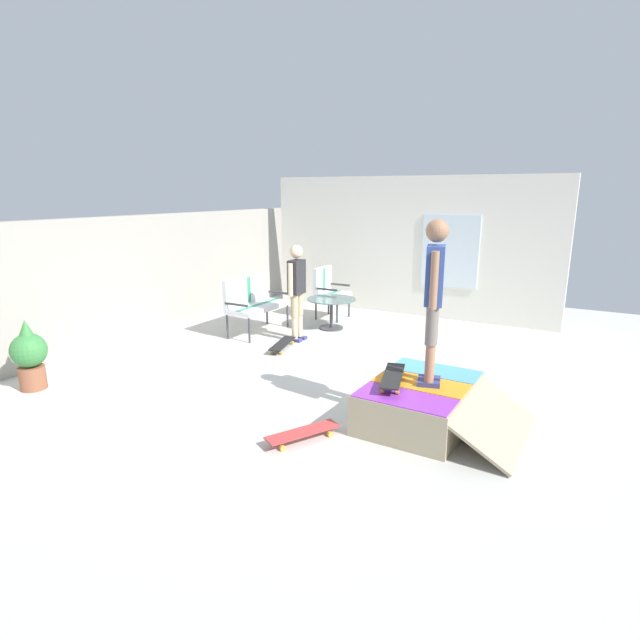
{
  "coord_description": "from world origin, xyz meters",
  "views": [
    {
      "loc": [
        -6.1,
        -2.98,
        2.48
      ],
      "look_at": [
        -0.0,
        0.42,
        0.7
      ],
      "focal_mm": 28.4,
      "sensor_mm": 36.0,
      "label": 1
    }
  ],
  "objects_px": {
    "patio_bench": "(253,299)",
    "skateboard_on_ramp": "(393,376)",
    "skate_ramp": "(423,403)",
    "skateboard_by_bench": "(282,344)",
    "person_skater": "(434,290)",
    "skateboard_spare": "(303,433)",
    "potted_plant": "(29,354)",
    "patio_chair_near_house": "(328,288)",
    "person_watching": "(297,286)",
    "patio_table": "(331,307)"
  },
  "relations": [
    {
      "from": "skateboard_spare",
      "to": "skateboard_by_bench",
      "type": "bearing_deg",
      "value": 37.11
    },
    {
      "from": "person_watching",
      "to": "skateboard_spare",
      "type": "relative_size",
      "value": 2.03
    },
    {
      "from": "person_skater",
      "to": "skateboard_spare",
      "type": "height_order",
      "value": "person_skater"
    },
    {
      "from": "skateboard_on_ramp",
      "to": "potted_plant",
      "type": "bearing_deg",
      "value": 106.75
    },
    {
      "from": "patio_bench",
      "to": "potted_plant",
      "type": "xyz_separation_m",
      "value": [
        -3.6,
        0.86,
        -0.15
      ]
    },
    {
      "from": "patio_table",
      "to": "skateboard_spare",
      "type": "xyz_separation_m",
      "value": [
        -3.99,
        -1.79,
        -0.32
      ]
    },
    {
      "from": "person_watching",
      "to": "skate_ramp",
      "type": "bearing_deg",
      "value": -125.29
    },
    {
      "from": "skateboard_on_ramp",
      "to": "potted_plant",
      "type": "distance_m",
      "value": 4.6
    },
    {
      "from": "skate_ramp",
      "to": "patio_bench",
      "type": "xyz_separation_m",
      "value": [
        2.09,
        3.84,
        0.39
      ]
    },
    {
      "from": "skate_ramp",
      "to": "skateboard_by_bench",
      "type": "relative_size",
      "value": 2.04
    },
    {
      "from": "patio_bench",
      "to": "patio_table",
      "type": "distance_m",
      "value": 1.44
    },
    {
      "from": "skate_ramp",
      "to": "potted_plant",
      "type": "xyz_separation_m",
      "value": [
        -1.51,
        4.7,
        0.24
      ]
    },
    {
      "from": "patio_chair_near_house",
      "to": "person_watching",
      "type": "xyz_separation_m",
      "value": [
        -1.67,
        -0.31,
        0.33
      ]
    },
    {
      "from": "patio_table",
      "to": "patio_bench",
      "type": "bearing_deg",
      "value": 128.61
    },
    {
      "from": "patio_table",
      "to": "person_watching",
      "type": "xyz_separation_m",
      "value": [
        -0.95,
        0.16,
        0.54
      ]
    },
    {
      "from": "patio_bench",
      "to": "patio_chair_near_house",
      "type": "distance_m",
      "value": 1.74
    },
    {
      "from": "patio_chair_near_house",
      "to": "patio_table",
      "type": "bearing_deg",
      "value": -147.29
    },
    {
      "from": "person_watching",
      "to": "skateboard_on_ramp",
      "type": "relative_size",
      "value": 1.97
    },
    {
      "from": "person_skater",
      "to": "skateboard_on_ramp",
      "type": "xyz_separation_m",
      "value": [
        -0.2,
        0.34,
        -0.95
      ]
    },
    {
      "from": "patio_chair_near_house",
      "to": "skateboard_on_ramp",
      "type": "bearing_deg",
      "value": -143.35
    },
    {
      "from": "skateboard_by_bench",
      "to": "potted_plant",
      "type": "relative_size",
      "value": 0.9
    },
    {
      "from": "skateboard_by_bench",
      "to": "skateboard_spare",
      "type": "distance_m",
      "value": 3.14
    },
    {
      "from": "skateboard_spare",
      "to": "potted_plant",
      "type": "height_order",
      "value": "potted_plant"
    },
    {
      "from": "patio_chair_near_house",
      "to": "skateboard_by_bench",
      "type": "height_order",
      "value": "patio_chair_near_house"
    },
    {
      "from": "patio_table",
      "to": "person_skater",
      "type": "xyz_separation_m",
      "value": [
        -2.96,
        -2.77,
        1.08
      ]
    },
    {
      "from": "patio_chair_near_house",
      "to": "potted_plant",
      "type": "relative_size",
      "value": 1.11
    },
    {
      "from": "person_skater",
      "to": "skateboard_on_ramp",
      "type": "bearing_deg",
      "value": 120.91
    },
    {
      "from": "patio_bench",
      "to": "potted_plant",
      "type": "distance_m",
      "value": 3.7
    },
    {
      "from": "person_skater",
      "to": "skateboard_by_bench",
      "type": "height_order",
      "value": "person_skater"
    },
    {
      "from": "person_watching",
      "to": "patio_bench",
      "type": "bearing_deg",
      "value": 86.66
    },
    {
      "from": "skate_ramp",
      "to": "person_skater",
      "type": "distance_m",
      "value": 1.26
    },
    {
      "from": "potted_plant",
      "to": "skateboard_by_bench",
      "type": "bearing_deg",
      "value": -32.0
    },
    {
      "from": "patio_chair_near_house",
      "to": "person_skater",
      "type": "distance_m",
      "value": 4.98
    },
    {
      "from": "person_watching",
      "to": "potted_plant",
      "type": "relative_size",
      "value": 1.77
    },
    {
      "from": "skateboard_spare",
      "to": "skateboard_on_ramp",
      "type": "height_order",
      "value": "skateboard_on_ramp"
    },
    {
      "from": "patio_table",
      "to": "skateboard_by_bench",
      "type": "distance_m",
      "value": 1.53
    },
    {
      "from": "patio_bench",
      "to": "skateboard_on_ramp",
      "type": "relative_size",
      "value": 1.52
    },
    {
      "from": "patio_chair_near_house",
      "to": "patio_bench",
      "type": "bearing_deg",
      "value": 158.0
    },
    {
      "from": "skateboard_by_bench",
      "to": "skateboard_spare",
      "type": "xyz_separation_m",
      "value": [
        -2.5,
        -1.89,
        0.0
      ]
    },
    {
      "from": "skateboard_on_ramp",
      "to": "patio_bench",
      "type": "bearing_deg",
      "value": 57.32
    },
    {
      "from": "patio_bench",
      "to": "person_skater",
      "type": "height_order",
      "value": "person_skater"
    },
    {
      "from": "patio_chair_near_house",
      "to": "person_skater",
      "type": "bearing_deg",
      "value": -138.74
    },
    {
      "from": "patio_table",
      "to": "patio_chair_near_house",
      "type": "bearing_deg",
      "value": 32.71
    },
    {
      "from": "patio_chair_near_house",
      "to": "person_watching",
      "type": "height_order",
      "value": "person_watching"
    },
    {
      "from": "patio_bench",
      "to": "skateboard_by_bench",
      "type": "bearing_deg",
      "value": -120.7
    },
    {
      "from": "patio_table",
      "to": "skateboard_by_bench",
      "type": "height_order",
      "value": "patio_table"
    },
    {
      "from": "patio_chair_near_house",
      "to": "potted_plant",
      "type": "height_order",
      "value": "patio_chair_near_house"
    },
    {
      "from": "patio_chair_near_house",
      "to": "person_watching",
      "type": "bearing_deg",
      "value": -169.6
    },
    {
      "from": "patio_chair_near_house",
      "to": "skateboard_by_bench",
      "type": "relative_size",
      "value": 1.24
    },
    {
      "from": "patio_table",
      "to": "skateboard_on_ramp",
      "type": "distance_m",
      "value": 3.99
    }
  ]
}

